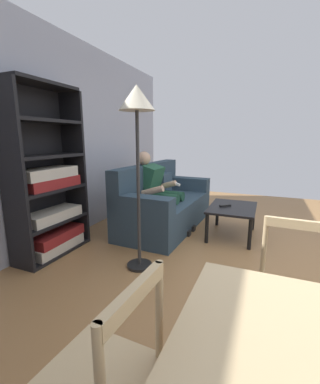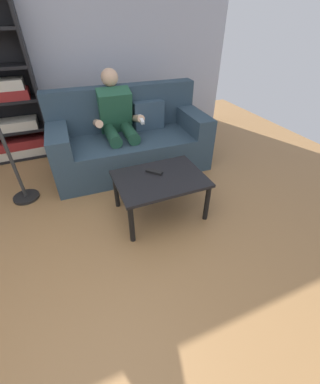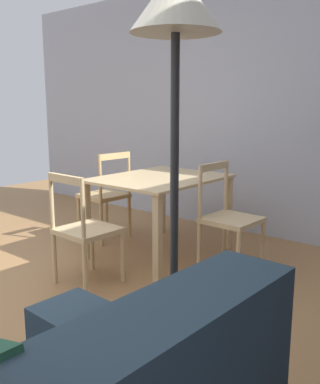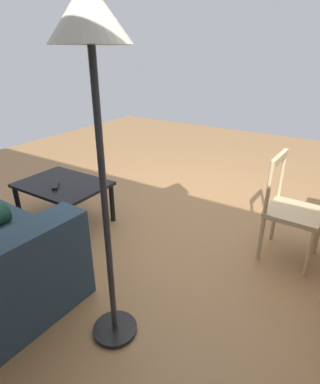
# 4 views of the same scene
# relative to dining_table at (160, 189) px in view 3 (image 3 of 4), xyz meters

# --- Properties ---
(wall_side) EXTENTS (0.12, 6.12, 2.76)m
(wall_side) POSITION_rel_dining_table_xyz_m (-1.23, -0.24, 0.75)
(wall_side) COLOR #ABB0BE
(wall_side) RESTS_ON ground_plane
(dining_table) EXTENTS (1.18, 0.94, 0.74)m
(dining_table) POSITION_rel_dining_table_xyz_m (0.00, 0.00, 0.00)
(dining_table) COLOR #D1B27F
(dining_table) RESTS_ON ground_plane
(dining_chair_near_wall) EXTENTS (0.44, 0.44, 0.92)m
(dining_chair_near_wall) POSITION_rel_dining_table_xyz_m (-0.00, 0.74, -0.17)
(dining_chair_near_wall) COLOR #D1B27F
(dining_chair_near_wall) RESTS_ON ground_plane
(dining_chair_facing_couch) EXTENTS (0.44, 0.44, 0.89)m
(dining_chair_facing_couch) POSITION_rel_dining_table_xyz_m (0.92, -0.00, -0.19)
(dining_chair_facing_couch) COLOR #D1B27F
(dining_chair_facing_couch) RESTS_ON ground_plane
(dining_chair_by_doorway) EXTENTS (0.45, 0.45, 0.93)m
(dining_chair_by_doorway) POSITION_rel_dining_table_xyz_m (0.00, -0.74, -0.16)
(dining_chair_by_doorway) COLOR tan
(dining_chair_by_doorway) RESTS_ON ground_plane
(floor_lamp) EXTENTS (0.36, 0.36, 1.90)m
(floor_lamp) POSITION_rel_dining_table_xyz_m (1.64, 1.42, 0.98)
(floor_lamp) COLOR black
(floor_lamp) RESTS_ON ground_plane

